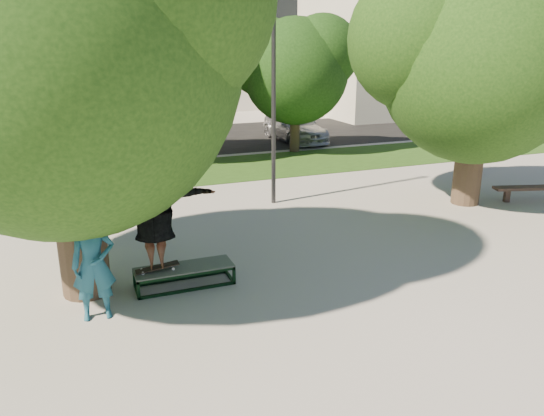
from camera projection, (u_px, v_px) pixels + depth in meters
name	position (u px, v px, depth m)	size (l,w,h in m)	color
ground	(320.00, 278.00, 10.18)	(120.00, 120.00, 0.00)	gray
grass_strip	(227.00, 169.00, 18.96)	(30.00, 4.00, 0.02)	#214012
asphalt_strip	(166.00, 141.00, 24.40)	(40.00, 8.00, 0.01)	black
tree_left	(52.00, 36.00, 8.34)	(6.96, 5.95, 7.12)	#38281E
tree_right	(477.00, 52.00, 13.75)	(6.24, 5.33, 6.51)	#38281E
bg_tree_mid	(150.00, 51.00, 19.34)	(5.76, 4.92, 6.24)	#38281E
bg_tree_right	(293.00, 65.00, 20.96)	(5.04, 4.31, 5.43)	#38281E
lamppost	(274.00, 89.00, 14.03)	(0.25, 0.15, 6.11)	#2D2D30
side_building	(419.00, 48.00, 34.80)	(15.00, 10.00, 8.00)	beige
grind_box	(184.00, 276.00, 9.81)	(1.80, 0.60, 0.38)	black
skater_rig	(154.00, 220.00, 9.30)	(2.25, 0.97, 1.85)	white
bystander	(93.00, 264.00, 8.46)	(0.68, 0.45, 1.88)	#1A5166
bench	(542.00, 189.00, 15.03)	(2.81, 1.14, 0.43)	#4A362C
car_dark	(103.00, 129.00, 22.58)	(1.74, 4.98, 1.64)	black
car_grey	(125.00, 132.00, 21.69)	(2.72, 5.89, 1.64)	#5C5C61
car_silver_b	(294.00, 127.00, 24.23)	(1.78, 4.37, 1.27)	silver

